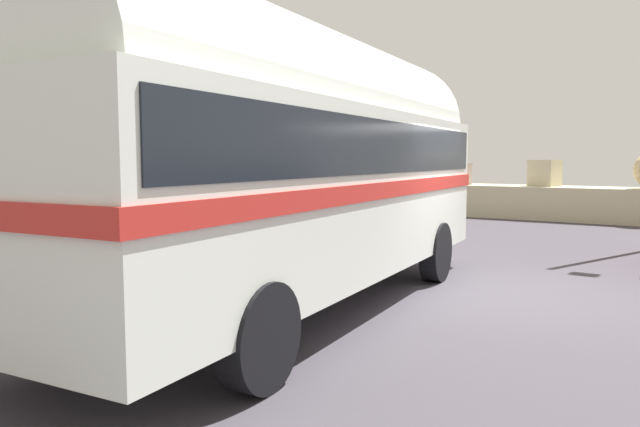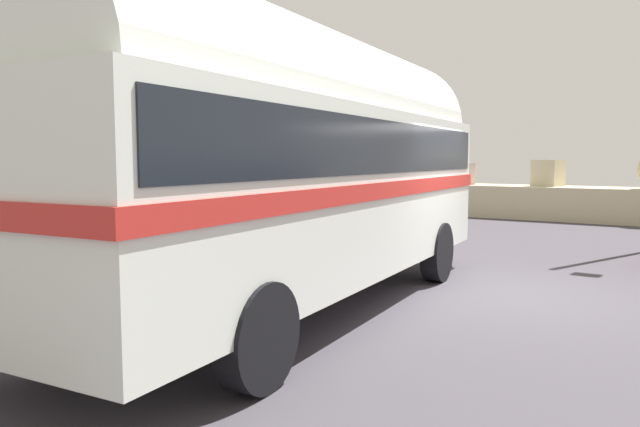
{
  "view_description": "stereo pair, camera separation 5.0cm",
  "coord_description": "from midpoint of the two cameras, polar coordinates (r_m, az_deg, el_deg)",
  "views": [
    {
      "loc": [
        2.48,
        -8.81,
        2.01
      ],
      "look_at": [
        -1.33,
        -2.91,
        1.36
      ],
      "focal_mm": 33.39,
      "sensor_mm": 36.0,
      "label": 1
    },
    {
      "loc": [
        2.52,
        -8.79,
        2.01
      ],
      "look_at": [
        -1.33,
        -2.91,
        1.36
      ],
      "focal_mm": 33.39,
      "sensor_mm": 36.0,
      "label": 2
    }
  ],
  "objects": [
    {
      "name": "breakwater",
      "position": [
        20.78,
        25.88,
        1.11
      ],
      "size": [
        31.36,
        1.92,
        2.35
      ],
      "color": "#BFB592",
      "rests_on": "ground"
    },
    {
      "name": "second_coach",
      "position": [
        10.5,
        -24.15,
        5.04
      ],
      "size": [
        3.64,
        8.84,
        3.7
      ],
      "rotation": [
        0.0,
        0.0,
        0.14
      ],
      "color": "black",
      "rests_on": "ground"
    },
    {
      "name": "ground",
      "position": [
        9.36,
        16.73,
        -7.28
      ],
      "size": [
        32.0,
        26.0,
        0.02
      ],
      "color": "#3D3940"
    },
    {
      "name": "vintage_coach",
      "position": [
        7.76,
        -2.37,
        5.57
      ],
      "size": [
        3.24,
        8.78,
        3.7
      ],
      "rotation": [
        0.0,
        0.0,
        0.09
      ],
      "color": "black",
      "rests_on": "ground"
    }
  ]
}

